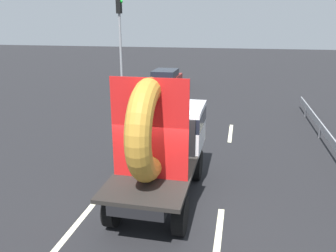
{
  "coord_description": "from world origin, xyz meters",
  "views": [
    {
      "loc": [
        1.83,
        -8.11,
        4.88
      ],
      "look_at": [
        -0.21,
        1.39,
        1.88
      ],
      "focal_mm": 36.05,
      "sensor_mm": 36.0,
      "label": 1
    }
  ],
  "objects": [
    {
      "name": "ground_plane",
      "position": [
        0.0,
        0.0,
        0.0
      ],
      "size": [
        120.0,
        120.0,
        0.0
      ],
      "primitive_type": "plane",
      "color": "black"
    },
    {
      "name": "flatbed_truck",
      "position": [
        -0.21,
        0.76,
        1.75
      ],
      "size": [
        2.02,
        4.88,
        3.67
      ],
      "color": "black",
      "rests_on": "ground_plane"
    },
    {
      "name": "distant_sedan",
      "position": [
        -3.75,
        16.92,
        0.77
      ],
      "size": [
        1.87,
        4.37,
        1.43
      ],
      "color": "black",
      "rests_on": "ground_plane"
    },
    {
      "name": "traffic_light",
      "position": [
        -6.1,
        13.73,
        4.08
      ],
      "size": [
        0.42,
        0.36,
        6.32
      ],
      "color": "gray",
      "rests_on": "ground_plane"
    },
    {
      "name": "guardrail",
      "position": [
        5.4,
        5.19,
        0.53
      ],
      "size": [
        0.1,
        14.47,
        0.71
      ],
      "color": "gray",
      "rests_on": "ground_plane"
    },
    {
      "name": "lane_dash_left_near",
      "position": [
        -1.98,
        -1.38,
        0.0
      ],
      "size": [
        0.16,
        2.51,
        0.01
      ],
      "primitive_type": "cube",
      "rotation": [
        0.0,
        0.0,
        1.57
      ],
      "color": "beige",
      "rests_on": "ground_plane"
    },
    {
      "name": "lane_dash_left_far",
      "position": [
        -1.98,
        6.63,
        0.0
      ],
      "size": [
        0.16,
        2.69,
        0.01
      ],
      "primitive_type": "cube",
      "rotation": [
        0.0,
        0.0,
        1.57
      ],
      "color": "beige",
      "rests_on": "ground_plane"
    },
    {
      "name": "lane_dash_right_near",
      "position": [
        1.55,
        -1.13,
        0.0
      ],
      "size": [
        0.16,
        2.49,
        0.01
      ],
      "primitive_type": "cube",
      "rotation": [
        0.0,
        0.0,
        1.57
      ],
      "color": "beige",
      "rests_on": "ground_plane"
    },
    {
      "name": "lane_dash_right_far",
      "position": [
        1.55,
        6.87,
        0.0
      ],
      "size": [
        0.16,
        2.61,
        0.01
      ],
      "primitive_type": "cube",
      "rotation": [
        0.0,
        0.0,
        1.57
      ],
      "color": "beige",
      "rests_on": "ground_plane"
    }
  ]
}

